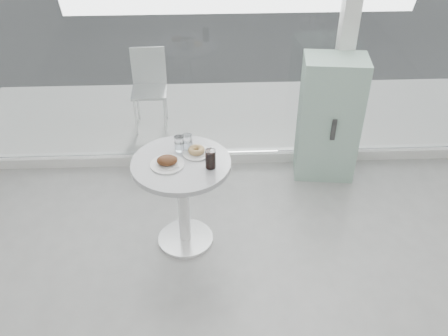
{
  "coord_description": "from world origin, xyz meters",
  "views": [
    {
      "loc": [
        -0.32,
        -1.02,
        2.83
      ],
      "look_at": [
        -0.2,
        1.7,
        0.85
      ],
      "focal_mm": 40.0,
      "sensor_mm": 36.0,
      "label": 1
    }
  ],
  "objects_px": {
    "patio_chair": "(149,83)",
    "plate_donut": "(196,151)",
    "mint_cabinet": "(329,119)",
    "water_tumbler_b": "(187,143)",
    "water_tumbler_a": "(179,144)",
    "main_table": "(182,186)",
    "cola_glass": "(211,159)",
    "plate_fritter": "(168,162)"
  },
  "relations": [
    {
      "from": "patio_chair",
      "to": "water_tumbler_a",
      "type": "distance_m",
      "value": 1.71
    },
    {
      "from": "plate_donut",
      "to": "cola_glass",
      "type": "height_order",
      "value": "cola_glass"
    },
    {
      "from": "patio_chair",
      "to": "plate_fritter",
      "type": "xyz_separation_m",
      "value": [
        0.3,
        -1.81,
        0.28
      ]
    },
    {
      "from": "water_tumbler_a",
      "to": "water_tumbler_b",
      "type": "height_order",
      "value": "water_tumbler_b"
    },
    {
      "from": "patio_chair",
      "to": "water_tumbler_b",
      "type": "distance_m",
      "value": 1.71
    },
    {
      "from": "patio_chair",
      "to": "mint_cabinet",
      "type": "bearing_deg",
      "value": -29.68
    },
    {
      "from": "plate_fritter",
      "to": "water_tumbler_b",
      "type": "relative_size",
      "value": 1.97
    },
    {
      "from": "water_tumbler_a",
      "to": "patio_chair",
      "type": "bearing_deg",
      "value": 102.89
    },
    {
      "from": "patio_chair",
      "to": "plate_donut",
      "type": "distance_m",
      "value": 1.78
    },
    {
      "from": "main_table",
      "to": "plate_donut",
      "type": "height_order",
      "value": "plate_donut"
    },
    {
      "from": "main_table",
      "to": "mint_cabinet",
      "type": "xyz_separation_m",
      "value": [
        1.28,
        0.88,
        0.03
      ]
    },
    {
      "from": "water_tumbler_b",
      "to": "patio_chair",
      "type": "bearing_deg",
      "value": 104.89
    },
    {
      "from": "water_tumbler_b",
      "to": "cola_glass",
      "type": "distance_m",
      "value": 0.29
    },
    {
      "from": "patio_chair",
      "to": "water_tumbler_b",
      "type": "bearing_deg",
      "value": -76.44
    },
    {
      "from": "mint_cabinet",
      "to": "patio_chair",
      "type": "height_order",
      "value": "mint_cabinet"
    },
    {
      "from": "main_table",
      "to": "cola_glass",
      "type": "bearing_deg",
      "value": -19.64
    },
    {
      "from": "patio_chair",
      "to": "plate_fritter",
      "type": "distance_m",
      "value": 1.86
    },
    {
      "from": "patio_chair",
      "to": "cola_glass",
      "type": "distance_m",
      "value": 1.98
    },
    {
      "from": "plate_fritter",
      "to": "water_tumbler_a",
      "type": "bearing_deg",
      "value": 66.45
    },
    {
      "from": "mint_cabinet",
      "to": "plate_donut",
      "type": "relative_size",
      "value": 5.51
    },
    {
      "from": "patio_chair",
      "to": "plate_donut",
      "type": "xyz_separation_m",
      "value": [
        0.5,
        -1.68,
        0.27
      ]
    },
    {
      "from": "plate_donut",
      "to": "main_table",
      "type": "bearing_deg",
      "value": -138.72
    },
    {
      "from": "plate_fritter",
      "to": "cola_glass",
      "type": "relative_size",
      "value": 1.72
    },
    {
      "from": "mint_cabinet",
      "to": "patio_chair",
      "type": "distance_m",
      "value": 1.9
    },
    {
      "from": "plate_donut",
      "to": "water_tumbler_a",
      "type": "distance_m",
      "value": 0.14
    },
    {
      "from": "main_table",
      "to": "water_tumbler_a",
      "type": "distance_m",
      "value": 0.31
    },
    {
      "from": "water_tumbler_a",
      "to": "water_tumbler_b",
      "type": "xyz_separation_m",
      "value": [
        0.06,
        0.01,
        0.0
      ]
    },
    {
      "from": "plate_fritter",
      "to": "cola_glass",
      "type": "height_order",
      "value": "cola_glass"
    },
    {
      "from": "main_table",
      "to": "patio_chair",
      "type": "relative_size",
      "value": 0.94
    },
    {
      "from": "patio_chair",
      "to": "plate_donut",
      "type": "relative_size",
      "value": 3.91
    },
    {
      "from": "mint_cabinet",
      "to": "water_tumbler_a",
      "type": "distance_m",
      "value": 1.51
    },
    {
      "from": "plate_donut",
      "to": "water_tumbler_a",
      "type": "bearing_deg",
      "value": 159.16
    },
    {
      "from": "plate_donut",
      "to": "water_tumbler_b",
      "type": "relative_size",
      "value": 1.7
    },
    {
      "from": "plate_fritter",
      "to": "cola_glass",
      "type": "bearing_deg",
      "value": -7.79
    },
    {
      "from": "main_table",
      "to": "cola_glass",
      "type": "height_order",
      "value": "cola_glass"
    },
    {
      "from": "mint_cabinet",
      "to": "plate_donut",
      "type": "xyz_separation_m",
      "value": [
        -1.17,
        -0.78,
        0.21
      ]
    },
    {
      "from": "main_table",
      "to": "water_tumbler_a",
      "type": "xyz_separation_m",
      "value": [
        -0.01,
        0.15,
        0.27
      ]
    },
    {
      "from": "plate_donut",
      "to": "water_tumbler_a",
      "type": "height_order",
      "value": "water_tumbler_a"
    },
    {
      "from": "plate_donut",
      "to": "cola_glass",
      "type": "relative_size",
      "value": 1.48
    },
    {
      "from": "plate_fritter",
      "to": "plate_donut",
      "type": "relative_size",
      "value": 1.16
    },
    {
      "from": "mint_cabinet",
      "to": "water_tumbler_a",
      "type": "height_order",
      "value": "mint_cabinet"
    },
    {
      "from": "water_tumbler_b",
      "to": "water_tumbler_a",
      "type": "bearing_deg",
      "value": -168.23
    }
  ]
}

